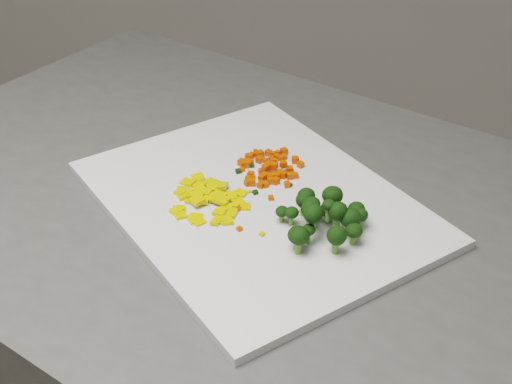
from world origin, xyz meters
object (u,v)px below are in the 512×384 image
(cutting_board, at_px, (256,202))
(carrot_pile, at_px, (269,161))
(broccoli_pile, at_px, (327,211))
(pepper_pile, at_px, (210,193))

(cutting_board, relative_size, carrot_pile, 4.50)
(cutting_board, xyz_separation_m, carrot_pile, (-0.00, 0.07, 0.02))
(carrot_pile, height_order, broccoli_pile, broccoli_pile)
(cutting_board, xyz_separation_m, pepper_pile, (-0.05, -0.02, 0.01))
(cutting_board, distance_m, broccoli_pile, 0.11)
(cutting_board, xyz_separation_m, broccoli_pile, (0.10, -0.04, 0.03))
(cutting_board, distance_m, carrot_pile, 0.07)
(cutting_board, distance_m, pepper_pile, 0.06)
(carrot_pile, bearing_deg, broccoli_pile, -46.45)
(carrot_pile, distance_m, pepper_pile, 0.10)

